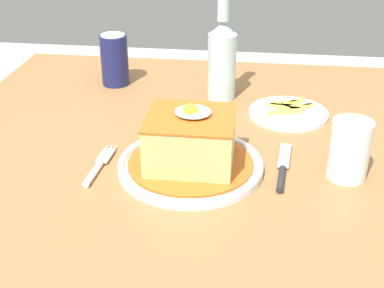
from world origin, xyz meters
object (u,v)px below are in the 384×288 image
Objects in this scene: beer_bottle_clear at (222,56)px; soda_can at (114,60)px; fork at (97,168)px; drinking_glass at (349,153)px; knife at (282,172)px; side_plate_fries at (288,112)px; main_plate at (191,165)px.

soda_can is at bearing 168.43° from beer_bottle_clear.
soda_can is (-0.07, 0.41, 0.06)m from fork.
drinking_glass is at bearing -53.06° from beer_bottle_clear.
side_plate_fries is (0.02, 0.25, -0.00)m from knife.
beer_bottle_clear is at bearing 153.15° from side_plate_fries.
beer_bottle_clear is at bearing -11.57° from soda_can.
soda_can is (-0.40, 0.38, 0.06)m from knife.
main_plate is 0.16m from knife.
main_plate reaches higher than fork.
soda_can is (-0.23, 0.38, 0.05)m from main_plate.
knife is at bearing 4.48° from fork.
fork is 0.53× the size of beer_bottle_clear.
beer_bottle_clear is (-0.13, 0.33, 0.09)m from knife.
soda_can is 0.63m from drinking_glass.
side_plate_fries is at bearing 39.08° from fork.
side_plate_fries is at bearing -26.85° from beer_bottle_clear.
beer_bottle_clear is at bearing 126.94° from drinking_glass.
main_plate is at bearing -125.46° from side_plate_fries.
drinking_glass is (0.43, 0.04, 0.04)m from fork.
drinking_glass reaches higher than fork.
drinking_glass is at bearing -36.60° from soda_can.
knife is at bearing -174.87° from drinking_glass.
drinking_glass is (0.50, -0.37, -0.02)m from soda_can.
beer_bottle_clear reaches higher than side_plate_fries.
knife is 0.37m from beer_bottle_clear.
main_plate is 0.97× the size of beer_bottle_clear.
drinking_glass is (0.24, -0.32, -0.05)m from beer_bottle_clear.
drinking_glass is 0.62× the size of side_plate_fries.
fork is at bearing -171.15° from main_plate.
drinking_glass reaches higher than side_plate_fries.
soda_can is 0.27m from beer_bottle_clear.
soda_can reaches higher than drinking_glass.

